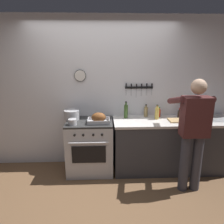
{
  "coord_description": "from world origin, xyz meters",
  "views": [
    {
      "loc": [
        0.01,
        -2.4,
        1.99
      ],
      "look_at": [
        0.15,
        0.85,
        1.09
      ],
      "focal_mm": 34.41,
      "sensor_mm": 36.0,
      "label": 1
    }
  ],
  "objects_px": {
    "bottle_cooking_oil": "(157,113)",
    "bottle_hot_sauce": "(159,113)",
    "bottle_wine_red": "(182,109)",
    "roasting_pan": "(99,118)",
    "stove": "(90,146)",
    "bottle_soy_sauce": "(179,114)",
    "saucepan": "(72,122)",
    "bottle_olive_oil": "(126,111)",
    "stock_pot": "(72,115)",
    "cutting_board": "(180,120)",
    "person_cook": "(194,129)",
    "bottle_vinegar": "(146,112)"
  },
  "relations": [
    {
      "from": "bottle_vinegar",
      "to": "person_cook",
      "type": "bearing_deg",
      "value": -57.73
    },
    {
      "from": "stove",
      "to": "bottle_olive_oil",
      "type": "bearing_deg",
      "value": 14.2
    },
    {
      "from": "stock_pot",
      "to": "cutting_board",
      "type": "relative_size",
      "value": 0.71
    },
    {
      "from": "person_cook",
      "to": "cutting_board",
      "type": "height_order",
      "value": "person_cook"
    },
    {
      "from": "bottle_wine_red",
      "to": "bottle_vinegar",
      "type": "bearing_deg",
      "value": 178.98
    },
    {
      "from": "roasting_pan",
      "to": "bottle_cooking_oil",
      "type": "relative_size",
      "value": 1.4
    },
    {
      "from": "bottle_cooking_oil",
      "to": "bottle_hot_sauce",
      "type": "relative_size",
      "value": 1.46
    },
    {
      "from": "bottle_vinegar",
      "to": "roasting_pan",
      "type": "bearing_deg",
      "value": -158.76
    },
    {
      "from": "cutting_board",
      "to": "bottle_soy_sauce",
      "type": "height_order",
      "value": "bottle_soy_sauce"
    },
    {
      "from": "saucepan",
      "to": "bottle_cooking_oil",
      "type": "height_order",
      "value": "bottle_cooking_oil"
    },
    {
      "from": "person_cook",
      "to": "stock_pot",
      "type": "distance_m",
      "value": 1.94
    },
    {
      "from": "person_cook",
      "to": "bottle_hot_sauce",
      "type": "relative_size",
      "value": 9.62
    },
    {
      "from": "roasting_pan",
      "to": "bottle_hot_sauce",
      "type": "height_order",
      "value": "bottle_hot_sauce"
    },
    {
      "from": "stove",
      "to": "bottle_olive_oil",
      "type": "relative_size",
      "value": 3.09
    },
    {
      "from": "saucepan",
      "to": "bottle_olive_oil",
      "type": "bearing_deg",
      "value": 20.59
    },
    {
      "from": "bottle_soy_sauce",
      "to": "bottle_wine_red",
      "type": "distance_m",
      "value": 0.15
    },
    {
      "from": "roasting_pan",
      "to": "saucepan",
      "type": "xyz_separation_m",
      "value": [
        -0.41,
        -0.08,
        -0.03
      ]
    },
    {
      "from": "bottle_cooking_oil",
      "to": "bottle_olive_oil",
      "type": "distance_m",
      "value": 0.53
    },
    {
      "from": "stock_pot",
      "to": "bottle_cooking_oil",
      "type": "relative_size",
      "value": 1.02
    },
    {
      "from": "roasting_pan",
      "to": "bottle_soy_sauce",
      "type": "bearing_deg",
      "value": 8.1
    },
    {
      "from": "bottle_soy_sauce",
      "to": "bottle_vinegar",
      "type": "xyz_separation_m",
      "value": [
        -0.56,
        0.12,
        0.02
      ]
    },
    {
      "from": "stove",
      "to": "bottle_vinegar",
      "type": "height_order",
      "value": "bottle_vinegar"
    },
    {
      "from": "bottle_soy_sauce",
      "to": "bottle_hot_sauce",
      "type": "distance_m",
      "value": 0.34
    },
    {
      "from": "bottle_hot_sauce",
      "to": "stock_pot",
      "type": "bearing_deg",
      "value": -176.53
    },
    {
      "from": "saucepan",
      "to": "cutting_board",
      "type": "distance_m",
      "value": 1.75
    },
    {
      "from": "stock_pot",
      "to": "bottle_hot_sauce",
      "type": "xyz_separation_m",
      "value": [
        1.52,
        0.09,
        -0.01
      ]
    },
    {
      "from": "person_cook",
      "to": "roasting_pan",
      "type": "distance_m",
      "value": 1.44
    },
    {
      "from": "bottle_hot_sauce",
      "to": "bottle_olive_oil",
      "type": "xyz_separation_m",
      "value": [
        -0.6,
        -0.05,
        0.05
      ]
    },
    {
      "from": "bottle_vinegar",
      "to": "saucepan",
      "type": "bearing_deg",
      "value": -161.89
    },
    {
      "from": "person_cook",
      "to": "bottle_vinegar",
      "type": "relative_size",
      "value": 7.65
    },
    {
      "from": "stove",
      "to": "bottle_vinegar",
      "type": "bearing_deg",
      "value": 13.34
    },
    {
      "from": "stock_pot",
      "to": "bottle_hot_sauce",
      "type": "distance_m",
      "value": 1.52
    },
    {
      "from": "roasting_pan",
      "to": "bottle_wine_red",
      "type": "relative_size",
      "value": 1.16
    },
    {
      "from": "stock_pot",
      "to": "bottle_cooking_oil",
      "type": "height_order",
      "value": "bottle_cooking_oil"
    },
    {
      "from": "stock_pot",
      "to": "roasting_pan",
      "type": "bearing_deg",
      "value": -24.03
    },
    {
      "from": "bottle_soy_sauce",
      "to": "bottle_wine_red",
      "type": "height_order",
      "value": "bottle_wine_red"
    },
    {
      "from": "cutting_board",
      "to": "roasting_pan",
      "type": "bearing_deg",
      "value": -178.28
    },
    {
      "from": "saucepan",
      "to": "bottle_hot_sauce",
      "type": "bearing_deg",
      "value": 14.43
    },
    {
      "from": "roasting_pan",
      "to": "person_cook",
      "type": "bearing_deg",
      "value": -20.38
    },
    {
      "from": "bottle_cooking_oil",
      "to": "bottle_wine_red",
      "type": "bearing_deg",
      "value": 17.13
    },
    {
      "from": "bottle_wine_red",
      "to": "bottle_olive_oil",
      "type": "relative_size",
      "value": 1.04
    },
    {
      "from": "person_cook",
      "to": "saucepan",
      "type": "height_order",
      "value": "person_cook"
    },
    {
      "from": "roasting_pan",
      "to": "bottle_cooking_oil",
      "type": "height_order",
      "value": "bottle_cooking_oil"
    },
    {
      "from": "stove",
      "to": "bottle_soy_sauce",
      "type": "distance_m",
      "value": 1.63
    },
    {
      "from": "bottle_cooking_oil",
      "to": "bottle_wine_red",
      "type": "height_order",
      "value": "bottle_wine_red"
    },
    {
      "from": "stock_pot",
      "to": "cutting_board",
      "type": "distance_m",
      "value": 1.81
    },
    {
      "from": "bottle_soy_sauce",
      "to": "bottle_wine_red",
      "type": "xyz_separation_m",
      "value": [
        0.09,
        0.11,
        0.06
      ]
    },
    {
      "from": "bottle_soy_sauce",
      "to": "bottle_olive_oil",
      "type": "xyz_separation_m",
      "value": [
        -0.92,
        0.05,
        0.05
      ]
    },
    {
      "from": "bottle_wine_red",
      "to": "roasting_pan",
      "type": "bearing_deg",
      "value": -168.12
    },
    {
      "from": "saucepan",
      "to": "bottle_cooking_oil",
      "type": "bearing_deg",
      "value": 9.84
    }
  ]
}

